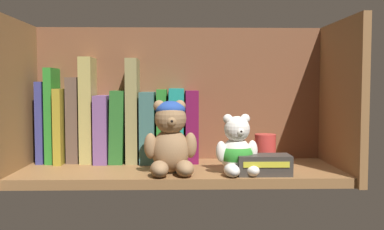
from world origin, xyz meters
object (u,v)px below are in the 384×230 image
book_2 (65,125)px  teddy_bear_larger (171,139)px  book_5 (105,128)px  book_1 (55,115)px  book_8 (149,126)px  book_9 (163,125)px  book_10 (177,124)px  book_0 (46,122)px  teddy_bear_smaller (237,150)px  book_11 (192,125)px  pillar_candle (265,151)px  book_7 (134,110)px  book_4 (90,110)px  small_product_box (264,165)px  book_6 (120,126)px  book_3 (76,119)px

book_2 → teddy_bear_larger: 30.29cm
book_5 → book_1: bearing=180.0°
book_8 → book_2: bearing=180.0°
book_9 → book_10: 3.33cm
book_1 → book_8: bearing=0.0°
book_0 → book_10: bearing=0.0°
book_0 → book_5: 14.00cm
book_5 → teddy_bear_smaller: bearing=-29.9°
book_11 → pillar_candle: bearing=-32.4°
book_7 → book_11: 14.24cm
book_8 → book_1: bearing=180.0°
book_4 → book_10: size_ratio=1.41×
book_5 → book_11: size_ratio=0.93×
book_8 → book_7: bearing=180.0°
book_2 → book_9: bearing=0.0°
book_2 → teddy_bear_smaller: bearing=-23.6°
book_4 → book_8: book_4 is taller
book_1 → small_product_box: 50.70cm
book_10 → book_4: bearing=180.0°
book_2 → book_11: book_2 is taller
book_0 → book_8: size_ratio=1.14×
book_4 → teddy_bear_smaller: (32.97, -16.99, -7.42)cm
book_2 → book_8: 19.91cm
book_4 → small_product_box: bearing=-25.5°
book_5 → book_6: (3.59, 0.00, 0.54)cm
book_3 → book_4: book_4 is taller
small_product_box → book_9: bearing=139.1°
book_4 → teddy_bear_smaller: 37.82cm
book_0 → teddy_bear_smaller: size_ratio=1.55×
book_0 → book_1: (2.20, 0.00, 1.57)cm
book_2 → teddy_bear_smaller: (38.96, -16.99, -3.82)cm
book_5 → book_10: bearing=0.0°
book_2 → book_4: book_4 is taller
book_0 → teddy_bear_larger: 34.18cm
book_5 → pillar_candle: size_ratio=2.14×
book_2 → book_5: size_ratio=1.10×
book_1 → book_7: bearing=0.0°
book_9 → teddy_bear_smaller: 23.48cm
book_11 → small_product_box: size_ratio=1.57×
pillar_candle → book_7: bearing=161.3°
book_7 → small_product_box: book_7 is taller
book_4 → pillar_candle: size_ratio=3.33×
book_0 → book_4: bearing=0.0°
book_1 → book_3: size_ratio=1.11×
book_5 → book_4: bearing=180.0°
book_8 → book_6: bearing=180.0°
book_3 → book_10: size_ratio=1.15×
book_4 → book_10: book_4 is taller
teddy_bear_larger → book_2: bearing=147.5°
teddy_bear_smaller → book_1: bearing=157.6°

